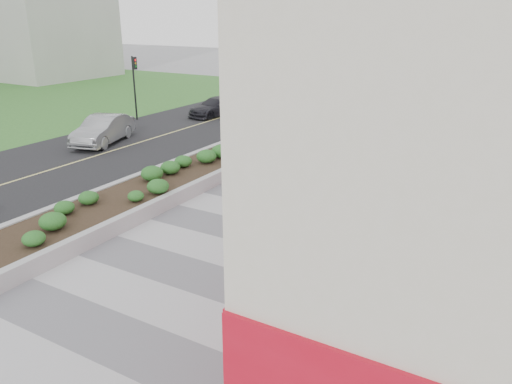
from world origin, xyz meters
TOP-DOWN VIEW (x-y plane):
  - ground at (0.00, 0.00)m, footprint 160.00×160.00m
  - walkway at (0.00, 3.00)m, footprint 8.00×36.00m
  - planter at (-5.50, 7.00)m, footprint 3.00×18.00m
  - street at (-12.00, 7.00)m, footprint 10.00×40.00m
  - traffic_signal_near at (-7.23, 17.50)m, footprint 0.33×0.28m
  - traffic_signal_far at (-16.43, 17.00)m, footprint 0.33×0.28m
  - manhole_cover at (0.50, 3.00)m, footprint 0.44×0.44m
  - skateboarder at (1.81, 4.79)m, footprint 0.50×0.73m
  - car_silver at (-13.58, 11.25)m, footprint 2.98×4.95m
  - car_dark at (-12.64, 20.88)m, footprint 2.58×4.66m

SIDE VIEW (x-z plane):
  - ground at x=0.00m, z-range 0.00..0.00m
  - street at x=-12.00m, z-range 0.00..0.00m
  - manhole_cover at x=0.50m, z-range 0.00..0.01m
  - walkway at x=0.00m, z-range 0.00..0.01m
  - planter at x=-5.50m, z-range -0.03..0.87m
  - car_dark at x=-12.64m, z-range 0.00..1.28m
  - skateboarder at x=1.81m, z-range 0.01..1.50m
  - car_silver at x=-13.58m, z-range 0.00..1.54m
  - traffic_signal_near at x=-7.23m, z-range 0.66..4.86m
  - traffic_signal_far at x=-16.43m, z-range 0.66..4.86m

